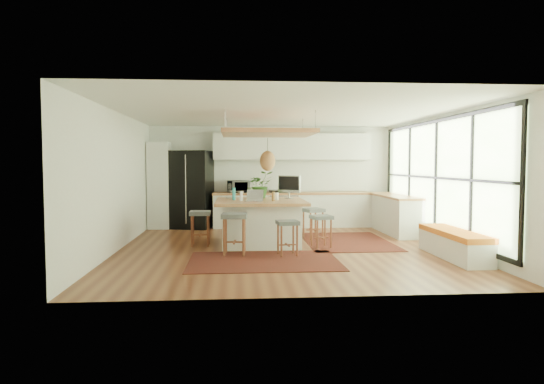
{
  "coord_description": "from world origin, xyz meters",
  "views": [
    {
      "loc": [
        -0.95,
        -9.34,
        1.69
      ],
      "look_at": [
        -0.2,
        0.5,
        1.1
      ],
      "focal_mm": 31.22,
      "sensor_mm": 36.0,
      "label": 1
    }
  ],
  "objects": [
    {
      "name": "upper_cabinets",
      "position": [
        0.55,
        3.32,
        2.15
      ],
      "size": [
        4.2,
        0.34,
        0.7
      ],
      "primitive_type": "cube",
      "color": "silver",
      "rests_on": "wall_back"
    },
    {
      "name": "monitor",
      "position": [
        0.21,
        0.92,
        1.19
      ],
      "size": [
        0.56,
        0.49,
        0.52
      ],
      "primitive_type": null,
      "rotation": [
        0.0,
        0.0,
        -0.64
      ],
      "color": "#A5A5AA",
      "rests_on": "island"
    },
    {
      "name": "island",
      "position": [
        -0.44,
        0.52,
        0.47
      ],
      "size": [
        1.85,
        1.85,
        0.93
      ],
      "primitive_type": null,
      "color": "#9F5D38",
      "rests_on": "floor"
    },
    {
      "name": "island_plant",
      "position": [
        -0.41,
        1.07,
        1.16
      ],
      "size": [
        0.67,
        0.72,
        0.47
      ],
      "primitive_type": "imported",
      "rotation": [
        0.0,
        0.0,
        0.26
      ],
      "color": "#1E4C19",
      "rests_on": "island"
    },
    {
      "name": "stool_near_right",
      "position": [
        -0.01,
        -0.77,
        0.35
      ],
      "size": [
        0.43,
        0.43,
        0.65
      ],
      "primitive_type": null,
      "rotation": [
        0.0,
        0.0,
        0.12
      ],
      "color": "#4A4F52",
      "rests_on": "floor"
    },
    {
      "name": "island_bottle_0",
      "position": [
        -0.99,
        0.62,
        1.03
      ],
      "size": [
        0.07,
        0.07,
        0.19
      ],
      "primitive_type": "cylinder",
      "color": "#32BBC9",
      "rests_on": "island"
    },
    {
      "name": "island_bottle_4",
      "position": [
        -0.64,
        0.77,
        1.03
      ],
      "size": [
        0.07,
        0.07,
        0.19
      ],
      "primitive_type": "cylinder",
      "color": "#536F43",
      "rests_on": "island"
    },
    {
      "name": "laptop",
      "position": [
        -0.59,
        0.19,
        1.05
      ],
      "size": [
        0.41,
        0.43,
        0.25
      ],
      "primitive_type": null,
      "rotation": [
        0.0,
        0.0,
        -0.23
      ],
      "color": "#A5A5AA",
      "rests_on": "island"
    },
    {
      "name": "fridge",
      "position": [
        -2.12,
        3.17,
        0.93
      ],
      "size": [
        1.17,
        1.01,
        2.03
      ],
      "primitive_type": null,
      "rotation": [
        0.0,
        0.0,
        -0.25
      ],
      "color": "black",
      "rests_on": "floor"
    },
    {
      "name": "wall_left",
      "position": [
        -3.25,
        0.0,
        1.35
      ],
      "size": [
        0.0,
        7.0,
        7.0
      ],
      "primitive_type": "plane",
      "rotation": [
        1.57,
        0.0,
        1.57
      ],
      "color": "silver",
      "rests_on": "ground"
    },
    {
      "name": "stool_near_left",
      "position": [
        -0.98,
        -0.63,
        0.35
      ],
      "size": [
        0.49,
        0.49,
        0.78
      ],
      "primitive_type": null,
      "rotation": [
        0.0,
        0.0,
        -0.07
      ],
      "color": "#4A4F52",
      "rests_on": "floor"
    },
    {
      "name": "backsplash",
      "position": [
        0.55,
        3.48,
        1.35
      ],
      "size": [
        4.2,
        0.02,
        0.8
      ],
      "primitive_type": "cube",
      "color": "white",
      "rests_on": "wall_back"
    },
    {
      "name": "range",
      "position": [
        0.3,
        3.18,
        0.5
      ],
      "size": [
        0.76,
        0.62,
        1.0
      ],
      "primitive_type": null,
      "color": "#A5A5AA",
      "rests_on": "floor"
    },
    {
      "name": "pantry",
      "position": [
        -2.95,
        3.18,
        1.12
      ],
      "size": [
        0.55,
        0.6,
        2.25
      ],
      "primitive_type": "cube",
      "color": "silver",
      "rests_on": "floor"
    },
    {
      "name": "island_bottle_2",
      "position": [
        -0.19,
        0.22,
        1.03
      ],
      "size": [
        0.07,
        0.07,
        0.19
      ],
      "primitive_type": "cylinder",
      "color": "olive",
      "rests_on": "island"
    },
    {
      "name": "rug_near",
      "position": [
        -0.47,
        -1.24,
        0.01
      ],
      "size": [
        2.6,
        1.8,
        0.01
      ],
      "primitive_type": "cube",
      "color": "black",
      "rests_on": "floor"
    },
    {
      "name": "wall_back",
      "position": [
        0.0,
        3.5,
        1.35
      ],
      "size": [
        6.5,
        0.0,
        6.5
      ],
      "primitive_type": "plane",
      "rotation": [
        1.57,
        0.0,
        0.0
      ],
      "color": "silver",
      "rests_on": "ground"
    },
    {
      "name": "stool_right_back",
      "position": [
        0.77,
        1.09,
        0.35
      ],
      "size": [
        0.53,
        0.53,
        0.69
      ],
      "primitive_type": null,
      "rotation": [
        0.0,
        0.0,
        1.94
      ],
      "color": "#4A4F52",
      "rests_on": "floor"
    },
    {
      "name": "rug_right",
      "position": [
        1.44,
        0.7,
        0.01
      ],
      "size": [
        1.8,
        2.6,
        0.01
      ],
      "primitive_type": "cube",
      "color": "black",
      "rests_on": "floor"
    },
    {
      "name": "island_bottle_3",
      "position": [
        -0.09,
        0.57,
        1.03
      ],
      "size": [
        0.07,
        0.07,
        0.19
      ],
      "primitive_type": "cylinder",
      "color": "white",
      "rests_on": "island"
    },
    {
      "name": "window_bench",
      "position": [
        2.95,
        -1.2,
        0.25
      ],
      "size": [
        0.52,
        2.0,
        0.5
      ],
      "primitive_type": null,
      "color": "silver",
      "rests_on": "floor"
    },
    {
      "name": "ceiling_panel",
      "position": [
        -0.3,
        0.4,
        2.05
      ],
      "size": [
        1.86,
        1.86,
        0.8
      ],
      "primitive_type": null,
      "color": "#9F5D38",
      "rests_on": "ceiling"
    },
    {
      "name": "wall_front",
      "position": [
        0.0,
        -3.5,
        1.35
      ],
      "size": [
        6.5,
        0.0,
        6.5
      ],
      "primitive_type": "plane",
      "rotation": [
        -1.57,
        0.0,
        0.0
      ],
      "color": "silver",
      "rests_on": "ground"
    },
    {
      "name": "right_counter_base",
      "position": [
        2.93,
        2.0,
        0.44
      ],
      "size": [
        0.6,
        2.5,
        0.88
      ],
      "primitive_type": "cube",
      "color": "silver",
      "rests_on": "floor"
    },
    {
      "name": "island_bowl",
      "position": [
        -1.11,
        1.01,
        0.95
      ],
      "size": [
        0.21,
        0.21,
        0.05
      ],
      "primitive_type": "imported",
      "rotation": [
        0.0,
        0.0,
        -0.07
      ],
      "color": "white",
      "rests_on": "island"
    },
    {
      "name": "wall_right",
      "position": [
        3.25,
        0.0,
        1.35
      ],
      "size": [
        0.0,
        7.0,
        7.0
      ],
      "primitive_type": "plane",
      "rotation": [
        1.57,
        0.0,
        -1.57
      ],
      "color": "silver",
      "rests_on": "ground"
    },
    {
      "name": "microwave",
      "position": [
        -0.89,
        3.18,
        1.13
      ],
      "size": [
        0.61,
        0.36,
        0.4
      ],
      "primitive_type": "imported",
      "rotation": [
        0.0,
        0.0,
        0.05
      ],
      "color": "#A5A5AA",
      "rests_on": "back_counter_top"
    },
    {
      "name": "island_bottle_1",
      "position": [
        -0.84,
        0.37,
        1.03
      ],
      "size": [
        0.07,
        0.07,
        0.19
      ],
      "primitive_type": "cylinder",
      "color": "white",
      "rests_on": "island"
    },
    {
      "name": "stool_left_side",
      "position": [
        -1.69,
        0.45,
        0.35
      ],
      "size": [
        0.42,
        0.42,
        0.72
      ],
      "primitive_type": null,
      "rotation": [
        0.0,
        0.0,
        -1.57
      ],
      "color": "#4A4F52",
      "rests_on": "floor"
    },
    {
      "name": "ceiling",
      "position": [
        0.0,
        0.0,
        2.7
      ],
      "size": [
        7.0,
        7.0,
        0.0
      ],
      "primitive_type": "plane",
      "rotation": [
        3.14,
        0.0,
        0.0
      ],
      "color": "white",
      "rests_on": "ground"
    },
    {
      "name": "stool_right_front",
      "position": [
        0.76,
        0.01,
        0.35
      ],
      "size": [
        0.47,
        0.47,
        0.65
      ],
      "primitive_type": null,
      "rotation": [
        0.0,
        0.0,
        1.8
      ],
      "color": "#4A4F52",
      "rests_on": "floor"
    },
    {
      "name": "back_counter_top",
      "position": [
        0.55,
        3.18,
        0.9
      ],
      "size": [
        4.24,
        0.64,
        0.05
      ],
      "primitive_type": "cube",
      "color": "#9F5D38",
      "rests_on": "back_counter_base"
    },
    {
      "name": "right_counter_top",
      "position": [
        2.93,
        2.0,
        0.9
      ],
      "size": [
        0.64,
        2.54,
        0.05
      ],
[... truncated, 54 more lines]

